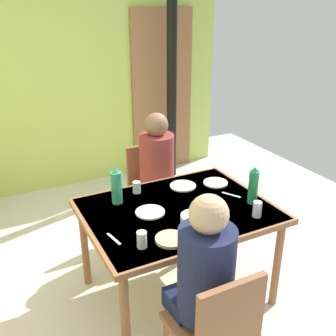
# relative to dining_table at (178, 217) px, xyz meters

# --- Properties ---
(ground_plane) EXTENTS (5.96, 5.96, 0.00)m
(ground_plane) POSITION_rel_dining_table_xyz_m (-0.31, 0.05, -0.66)
(ground_plane) COLOR silver
(wall_back) EXTENTS (4.11, 0.10, 2.50)m
(wall_back) POSITION_rel_dining_table_xyz_m (-0.31, 2.34, 0.59)
(wall_back) COLOR #BAD360
(wall_back) RESTS_ON ground_plane
(door_wooden) EXTENTS (0.80, 0.05, 2.00)m
(door_wooden) POSITION_rel_dining_table_xyz_m (1.00, 2.26, 0.34)
(door_wooden) COLOR #98653E
(door_wooden) RESTS_ON ground_plane
(stove_pipe_column) EXTENTS (0.12, 0.12, 2.50)m
(stove_pipe_column) POSITION_rel_dining_table_xyz_m (0.99, 1.99, 0.59)
(stove_pipe_column) COLOR black
(stove_pipe_column) RESTS_ON ground_plane
(dining_table) EXTENTS (1.29, 0.99, 0.73)m
(dining_table) POSITION_rel_dining_table_xyz_m (0.00, 0.00, 0.00)
(dining_table) COLOR brown
(dining_table) RESTS_ON ground_plane
(chair_near_diner) EXTENTS (0.40, 0.40, 0.87)m
(chair_near_diner) POSITION_rel_dining_table_xyz_m (-0.23, -0.85, -0.17)
(chair_near_diner) COLOR brown
(chair_near_diner) RESTS_ON ground_plane
(chair_far_diner) EXTENTS (0.40, 0.40, 0.87)m
(chair_far_diner) POSITION_rel_dining_table_xyz_m (0.19, 0.85, -0.17)
(chair_far_diner) COLOR brown
(chair_far_diner) RESTS_ON ground_plane
(person_near_diner) EXTENTS (0.30, 0.37, 0.77)m
(person_near_diner) POSITION_rel_dining_table_xyz_m (-0.23, -0.71, 0.12)
(person_near_diner) COLOR #151D41
(person_near_diner) RESTS_ON ground_plane
(person_far_diner) EXTENTS (0.30, 0.37, 0.77)m
(person_far_diner) POSITION_rel_dining_table_xyz_m (0.19, 0.71, 0.12)
(person_far_diner) COLOR maroon
(person_far_diner) RESTS_ON ground_plane
(water_bottle_green_near) EXTENTS (0.08, 0.08, 0.27)m
(water_bottle_green_near) POSITION_rel_dining_table_xyz_m (-0.34, 0.28, 0.20)
(water_bottle_green_near) COLOR #32936F
(water_bottle_green_near) RESTS_ON dining_table
(water_bottle_green_far) EXTENTS (0.07, 0.07, 0.28)m
(water_bottle_green_far) POSITION_rel_dining_table_xyz_m (0.51, -0.16, 0.20)
(water_bottle_green_far) COLOR #1D824B
(water_bottle_green_far) RESTS_ON dining_table
(serving_bowl_center) EXTENTS (0.17, 0.17, 0.05)m
(serving_bowl_center) POSITION_rel_dining_table_xyz_m (0.00, -0.21, 0.10)
(serving_bowl_center) COLOR silver
(serving_bowl_center) RESTS_ON dining_table
(dinner_plate_near_left) EXTENTS (0.20, 0.20, 0.01)m
(dinner_plate_near_left) POSITION_rel_dining_table_xyz_m (0.20, 0.29, 0.08)
(dinner_plate_near_left) COLOR white
(dinner_plate_near_left) RESTS_ON dining_table
(dinner_plate_near_right) EXTENTS (0.19, 0.19, 0.01)m
(dinner_plate_near_right) POSITION_rel_dining_table_xyz_m (0.46, 0.22, 0.08)
(dinner_plate_near_right) COLOR white
(dinner_plate_near_right) RESTS_ON dining_table
(dinner_plate_far_center) EXTENTS (0.20, 0.20, 0.01)m
(dinner_plate_far_center) POSITION_rel_dining_table_xyz_m (-0.20, 0.03, 0.08)
(dinner_plate_far_center) COLOR white
(dinner_plate_far_center) RESTS_ON dining_table
(drinking_glass_by_near_diner) EXTENTS (0.06, 0.06, 0.10)m
(drinking_glass_by_near_diner) POSITION_rel_dining_table_xyz_m (-0.41, -0.31, 0.12)
(drinking_glass_by_near_diner) COLOR silver
(drinking_glass_by_near_diner) RESTS_ON dining_table
(drinking_glass_by_far_diner) EXTENTS (0.06, 0.06, 0.11)m
(drinking_glass_by_far_diner) POSITION_rel_dining_table_xyz_m (0.42, -0.34, 0.13)
(drinking_glass_by_far_diner) COLOR silver
(drinking_glass_by_far_diner) RESTS_ON dining_table
(drinking_glass_spare_center) EXTENTS (0.06, 0.06, 0.09)m
(drinking_glass_spare_center) POSITION_rel_dining_table_xyz_m (-0.16, 0.36, 0.12)
(drinking_glass_spare_center) COLOR silver
(drinking_glass_spare_center) RESTS_ON dining_table
(bread_plate_sliced) EXTENTS (0.19, 0.19, 0.02)m
(bread_plate_sliced) POSITION_rel_dining_table_xyz_m (-0.23, -0.33, 0.08)
(bread_plate_sliced) COLOR #DBB77A
(bread_plate_sliced) RESTS_ON dining_table
(cutlery_knife_near) EXTENTS (0.04, 0.15, 0.00)m
(cutlery_knife_near) POSITION_rel_dining_table_xyz_m (-0.53, -0.16, 0.07)
(cutlery_knife_near) COLOR silver
(cutlery_knife_near) RESTS_ON dining_table
(cutlery_fork_near) EXTENTS (0.09, 0.14, 0.00)m
(cutlery_fork_near) POSITION_rel_dining_table_xyz_m (0.24, -0.24, 0.07)
(cutlery_fork_near) COLOR silver
(cutlery_fork_near) RESTS_ON dining_table
(cutlery_knife_far) EXTENTS (0.09, 0.14, 0.00)m
(cutlery_knife_far) POSITION_rel_dining_table_xyz_m (0.45, -0.00, 0.07)
(cutlery_knife_far) COLOR silver
(cutlery_knife_far) RESTS_ON dining_table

